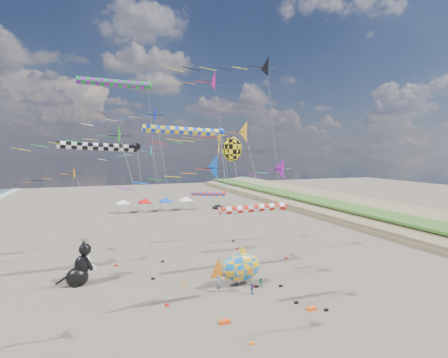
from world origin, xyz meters
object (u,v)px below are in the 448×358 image
person_adult (218,284)px  child_green (261,283)px  cat_inflatable (79,263)px  fish_inflatable (240,267)px  parked_car (219,207)px  child_blue (252,289)px

person_adult → child_green: 4.66m
cat_inflatable → fish_inflatable: size_ratio=0.77×
child_green → parked_car: (12.81, 49.17, 0.02)m
person_adult → parked_car: bearing=57.6°
child_blue → child_green: bearing=-5.9°
cat_inflatable → person_adult: (13.38, -7.09, -1.50)m
cat_inflatable → fish_inflatable: 17.33m
fish_inflatable → child_blue: size_ratio=5.51×
fish_inflatable → child_blue: fish_inflatable is taller
person_adult → child_green: (4.62, -0.49, -0.36)m
parked_car → child_blue: bearing=166.7°
person_adult → child_green: bearing=-18.7°
child_green → person_adult: bearing=-158.9°
person_adult → child_blue: (3.01, -1.70, -0.32)m
parked_car → cat_inflatable: bearing=146.1°
cat_inflatable → person_adult: 15.21m
fish_inflatable → parked_car: fish_inflatable is taller
person_adult → cat_inflatable: bearing=139.4°
fish_inflatable → parked_car: 49.98m
person_adult → child_blue: bearing=-42.1°
child_green → child_blue: 2.01m
person_adult → child_green: person_adult is taller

